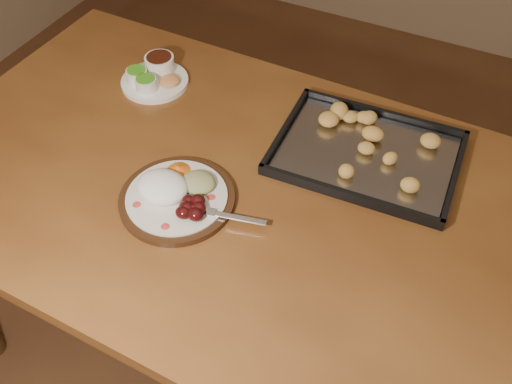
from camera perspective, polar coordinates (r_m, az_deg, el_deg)
The scene contains 5 objects.
ground at distance 1.86m, azimuth 4.43°, elevation -17.11°, with size 4.00×4.00×0.00m, color brown.
dining_table at distance 1.35m, azimuth -2.32°, elevation -1.88°, with size 1.52×0.94×0.75m.
dinner_plate at distance 1.24m, azimuth -8.01°, elevation -0.21°, with size 0.33×0.25×0.06m.
condiment_saucer at distance 1.56m, azimuth -10.15°, elevation 11.36°, with size 0.18×0.18×0.06m.
baking_tray at distance 1.35m, azimuth 10.94°, elevation 3.92°, with size 0.43×0.33×0.04m.
Camera 1 is at (0.22, -0.77, 1.68)m, focal length 40.00 mm.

